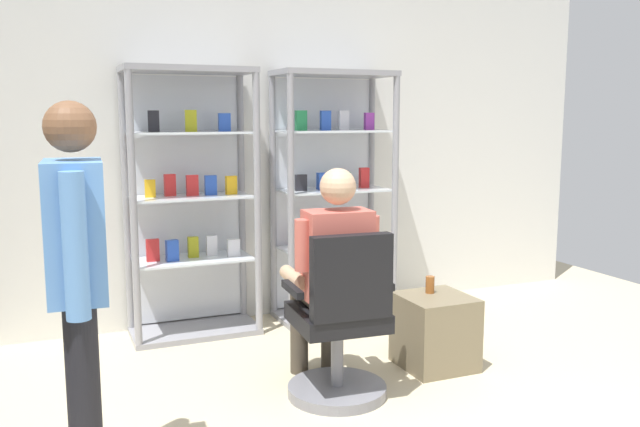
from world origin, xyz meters
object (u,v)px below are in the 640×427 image
(tea_glass, at_px, (430,285))
(standing_customer, at_px, (78,278))
(display_cabinet_right, at_px, (330,194))
(office_chair, at_px, (341,331))
(seated_shopkeeper, at_px, (331,268))
(display_cabinet_left, at_px, (190,202))
(storage_crate, at_px, (435,331))

(tea_glass, height_order, standing_customer, standing_customer)
(display_cabinet_right, distance_m, office_chair, 1.72)
(seated_shopkeeper, bearing_deg, display_cabinet_left, 110.98)
(display_cabinet_left, xyz_separation_m, office_chair, (0.50, -1.51, -0.57))
(display_cabinet_right, height_order, office_chair, display_cabinet_right)
(display_cabinet_left, relative_size, office_chair, 1.98)
(display_cabinet_left, xyz_separation_m, standing_customer, (-0.86, -1.97, -0.03))
(display_cabinet_right, height_order, seated_shopkeeper, display_cabinet_right)
(seated_shopkeeper, xyz_separation_m, tea_glass, (0.74, 0.13, -0.20))
(display_cabinet_left, relative_size, storage_crate, 4.16)
(tea_glass, distance_m, standing_customer, 2.29)
(tea_glass, bearing_deg, office_chair, -158.53)
(office_chair, relative_size, seated_shopkeeper, 0.74)
(display_cabinet_right, xyz_separation_m, office_chair, (-0.60, -1.51, -0.57))
(seated_shopkeeper, bearing_deg, display_cabinet_right, 66.48)
(standing_customer, bearing_deg, tea_glass, 19.71)
(display_cabinet_right, xyz_separation_m, standing_customer, (-1.96, -1.97, -0.03))
(tea_glass, bearing_deg, standing_customer, -160.29)
(display_cabinet_left, height_order, seated_shopkeeper, display_cabinet_left)
(office_chair, distance_m, standing_customer, 1.54)
(display_cabinet_left, height_order, tea_glass, display_cabinet_left)
(display_cabinet_left, relative_size, seated_shopkeeper, 1.47)
(office_chair, relative_size, standing_customer, 0.59)
(display_cabinet_left, xyz_separation_m, seated_shopkeeper, (0.52, -1.34, -0.25))
(display_cabinet_right, bearing_deg, display_cabinet_left, -179.97)
(office_chair, xyz_separation_m, tea_glass, (0.75, 0.30, 0.12))
(display_cabinet_left, xyz_separation_m, display_cabinet_right, (1.10, 0.00, 0.01))
(standing_customer, bearing_deg, office_chair, 18.71)
(office_chair, xyz_separation_m, storage_crate, (0.75, 0.22, -0.17))
(display_cabinet_left, relative_size, standing_customer, 1.17)
(display_cabinet_left, xyz_separation_m, tea_glass, (1.26, -1.21, -0.45))
(display_cabinet_left, relative_size, tea_glass, 17.62)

